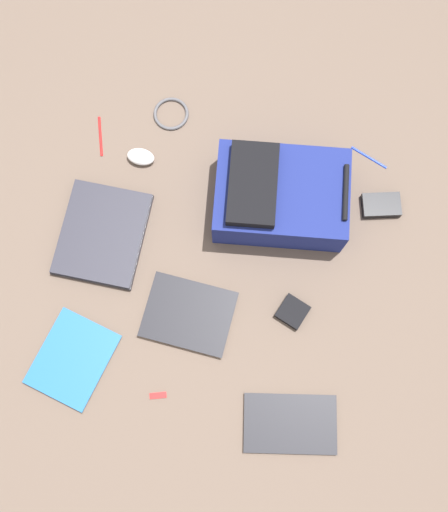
{
  "coord_description": "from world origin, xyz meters",
  "views": [
    {
      "loc": [
        0.44,
        0.14,
        1.98
      ],
      "look_at": [
        -0.01,
        0.02,
        0.02
      ],
      "focal_mm": 44.54,
      "sensor_mm": 36.0,
      "label": 1
    }
  ],
  "objects_px": {
    "book_blue": "(290,424)",
    "earbud_pouch": "(293,312)",
    "usb_stick": "(158,395)",
    "laptop": "(102,234)",
    "book_manual": "(73,359)",
    "pen_blue": "(100,136)",
    "computer_mouse": "(141,157)",
    "book_comic": "(189,315)",
    "pen_black": "(369,157)",
    "power_brick": "(381,205)",
    "backpack": "(279,196)",
    "cable_coil": "(171,114)"
  },
  "relations": [
    {
      "from": "power_brick",
      "to": "usb_stick",
      "type": "relative_size",
      "value": 2.42
    },
    {
      "from": "laptop",
      "to": "computer_mouse",
      "type": "height_order",
      "value": "computer_mouse"
    },
    {
      "from": "book_blue",
      "to": "earbud_pouch",
      "type": "distance_m",
      "value": 0.34
    },
    {
      "from": "computer_mouse",
      "to": "book_manual",
      "type": "bearing_deg",
      "value": -3.4
    },
    {
      "from": "book_blue",
      "to": "pen_black",
      "type": "bearing_deg",
      "value": 175.6
    },
    {
      "from": "book_comic",
      "to": "pen_blue",
      "type": "distance_m",
      "value": 0.68
    },
    {
      "from": "book_comic",
      "to": "book_blue",
      "type": "relative_size",
      "value": 0.88
    },
    {
      "from": "book_manual",
      "to": "book_comic",
      "type": "height_order",
      "value": "book_comic"
    },
    {
      "from": "pen_black",
      "to": "earbud_pouch",
      "type": "height_order",
      "value": "earbud_pouch"
    },
    {
      "from": "book_manual",
      "to": "book_blue",
      "type": "bearing_deg",
      "value": 87.78
    },
    {
      "from": "book_manual",
      "to": "computer_mouse",
      "type": "relative_size",
      "value": 3.23
    },
    {
      "from": "usb_stick",
      "to": "book_blue",
      "type": "bearing_deg",
      "value": 92.21
    },
    {
      "from": "book_blue",
      "to": "earbud_pouch",
      "type": "relative_size",
      "value": 3.7
    },
    {
      "from": "laptop",
      "to": "backpack",
      "type": "bearing_deg",
      "value": 114.51
    },
    {
      "from": "backpack",
      "to": "earbud_pouch",
      "type": "height_order",
      "value": "backpack"
    },
    {
      "from": "computer_mouse",
      "to": "pen_blue",
      "type": "xyz_separation_m",
      "value": [
        -0.04,
        -0.16,
        -0.01
      ]
    },
    {
      "from": "computer_mouse",
      "to": "earbud_pouch",
      "type": "relative_size",
      "value": 1.09
    },
    {
      "from": "cable_coil",
      "to": "book_comic",
      "type": "bearing_deg",
      "value": 19.67
    },
    {
      "from": "power_brick",
      "to": "earbud_pouch",
      "type": "bearing_deg",
      "value": -26.46
    },
    {
      "from": "pen_blue",
      "to": "book_blue",
      "type": "bearing_deg",
      "value": 47.3
    },
    {
      "from": "book_manual",
      "to": "pen_blue",
      "type": "distance_m",
      "value": 0.75
    },
    {
      "from": "book_manual",
      "to": "book_blue",
      "type": "relative_size",
      "value": 0.95
    },
    {
      "from": "book_comic",
      "to": "usb_stick",
      "type": "relative_size",
      "value": 5.41
    },
    {
      "from": "power_brick",
      "to": "backpack",
      "type": "bearing_deg",
      "value": -77.47
    },
    {
      "from": "pen_blue",
      "to": "pen_black",
      "type": "bearing_deg",
      "value": 99.13
    },
    {
      "from": "laptop",
      "to": "computer_mouse",
      "type": "distance_m",
      "value": 0.29
    },
    {
      "from": "book_manual",
      "to": "pen_black",
      "type": "xyz_separation_m",
      "value": [
        -0.88,
        0.76,
        -0.0
      ]
    },
    {
      "from": "book_manual",
      "to": "cable_coil",
      "type": "relative_size",
      "value": 2.46
    },
    {
      "from": "power_brick",
      "to": "computer_mouse",
      "type": "bearing_deg",
      "value": -88.04
    },
    {
      "from": "power_brick",
      "to": "pen_black",
      "type": "relative_size",
      "value": 0.91
    },
    {
      "from": "book_blue",
      "to": "power_brick",
      "type": "distance_m",
      "value": 0.76
    },
    {
      "from": "laptop",
      "to": "earbud_pouch",
      "type": "height_order",
      "value": "laptop"
    },
    {
      "from": "pen_blue",
      "to": "usb_stick",
      "type": "relative_size",
      "value": 2.81
    },
    {
      "from": "earbud_pouch",
      "to": "usb_stick",
      "type": "height_order",
      "value": "earbud_pouch"
    },
    {
      "from": "usb_stick",
      "to": "cable_coil",
      "type": "bearing_deg",
      "value": -167.41
    },
    {
      "from": "laptop",
      "to": "book_comic",
      "type": "height_order",
      "value": "laptop"
    },
    {
      "from": "backpack",
      "to": "cable_coil",
      "type": "distance_m",
      "value": 0.48
    },
    {
      "from": "computer_mouse",
      "to": "cable_coil",
      "type": "distance_m",
      "value": 0.19
    },
    {
      "from": "laptop",
      "to": "pen_blue",
      "type": "xyz_separation_m",
      "value": [
        -0.33,
        -0.11,
        -0.01
      ]
    },
    {
      "from": "book_blue",
      "to": "usb_stick",
      "type": "xyz_separation_m",
      "value": [
        0.02,
        -0.41,
        -0.0
      ]
    },
    {
      "from": "book_comic",
      "to": "book_blue",
      "type": "xyz_separation_m",
      "value": [
        0.25,
        0.38,
        -0.0
      ]
    },
    {
      "from": "book_comic",
      "to": "pen_blue",
      "type": "bearing_deg",
      "value": -139.24
    },
    {
      "from": "pen_black",
      "to": "pen_blue",
      "type": "height_order",
      "value": "same"
    },
    {
      "from": "earbud_pouch",
      "to": "book_comic",
      "type": "bearing_deg",
      "value": -74.58
    },
    {
      "from": "backpack",
      "to": "computer_mouse",
      "type": "distance_m",
      "value": 0.48
    },
    {
      "from": "backpack",
      "to": "pen_blue",
      "type": "bearing_deg",
      "value": -98.16
    },
    {
      "from": "earbud_pouch",
      "to": "laptop",
      "type": "bearing_deg",
      "value": -98.63
    },
    {
      "from": "pen_black",
      "to": "backpack",
      "type": "bearing_deg",
      "value": -48.32
    },
    {
      "from": "book_blue",
      "to": "earbud_pouch",
      "type": "height_order",
      "value": "earbud_pouch"
    },
    {
      "from": "usb_stick",
      "to": "earbud_pouch",
      "type": "bearing_deg",
      "value": 135.5
    }
  ]
}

